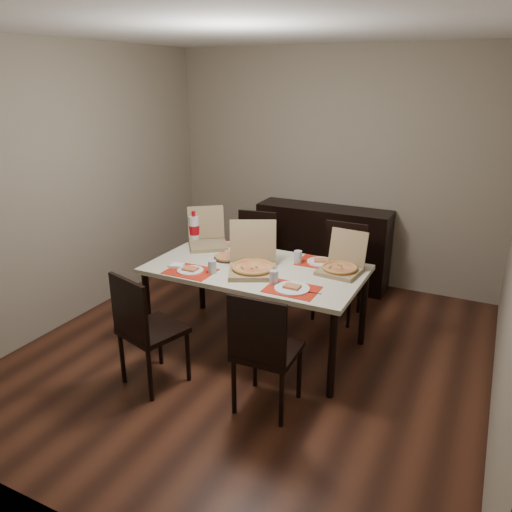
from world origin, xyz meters
name	(u,v)px	position (x,y,z in m)	size (l,w,h in m)	color
ground	(253,353)	(0.00, 0.00, -0.01)	(3.80, 4.00, 0.02)	#452215
room_walls	(276,146)	(0.00, 0.43, 1.73)	(3.84, 4.02, 2.62)	gray
sideboard	(322,245)	(0.00, 1.78, 0.45)	(1.50, 0.40, 0.90)	black
dining_table	(256,274)	(-0.04, 0.13, 0.68)	(1.80, 1.00, 0.75)	beige
chair_near_left	(144,326)	(-0.51, -0.79, 0.51)	(0.52, 0.52, 0.93)	black
chair_near_right	(264,348)	(0.42, -0.68, 0.51)	(0.43, 0.43, 0.93)	black
chair_far_left	(254,252)	(-0.53, 1.08, 0.51)	(0.48, 0.48, 0.93)	black
chair_far_right	(341,266)	(0.43, 1.08, 0.51)	(0.42, 0.42, 0.93)	black
setting_near_left	(195,269)	(-0.45, -0.18, 0.77)	(0.46, 0.30, 0.11)	red
setting_near_right	(287,286)	(0.38, -0.16, 0.77)	(0.44, 0.30, 0.11)	red
setting_far_left	(230,246)	(-0.48, 0.47, 0.77)	(0.45, 0.30, 0.11)	red
setting_far_right	(315,261)	(0.38, 0.45, 0.77)	(0.47, 0.30, 0.11)	red
napkin_loose	(249,270)	(-0.04, 0.02, 0.76)	(0.12, 0.11, 0.02)	white
pizza_box_center	(253,265)	(-0.01, 0.02, 0.81)	(0.54, 0.56, 0.39)	olive
pizza_box_right	(341,266)	(0.64, 0.35, 0.80)	(0.36, 0.39, 0.32)	olive
pizza_box_left	(208,240)	(-0.71, 0.44, 0.81)	(0.51, 0.52, 0.35)	olive
faina_plate	(227,257)	(-0.35, 0.20, 0.76)	(0.24, 0.24, 0.03)	black
dip_bowl	(268,260)	(0.00, 0.29, 0.77)	(0.13, 0.13, 0.03)	white
soda_bottle	(194,229)	(-0.88, 0.48, 0.88)	(0.10, 0.10, 0.31)	silver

